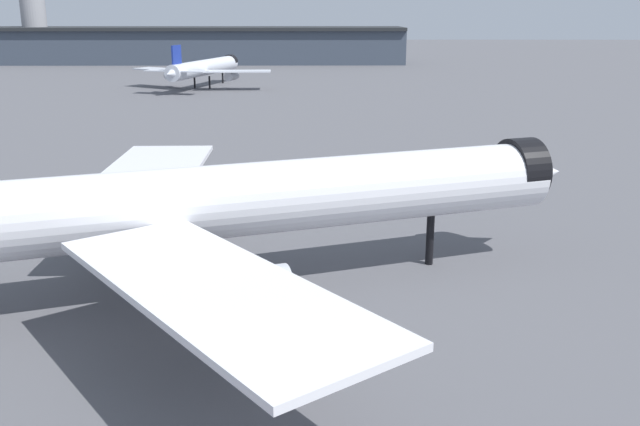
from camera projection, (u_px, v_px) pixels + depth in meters
name	position (u px, v px, depth m)	size (l,w,h in m)	color
ground	(209.00, 279.00, 52.14)	(900.00, 900.00, 0.00)	#56565B
airliner_near_gate	(223.00, 203.00, 48.26)	(53.98, 48.27, 14.83)	white
airliner_far_taxiway	(204.00, 68.00, 180.17)	(37.12, 41.42, 11.52)	silver
terminal_building	(184.00, 45.00, 264.54)	(162.92, 32.22, 23.61)	#3D4756
baggage_tug_wing	(59.00, 187.00, 75.32)	(2.35, 3.43, 1.85)	black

